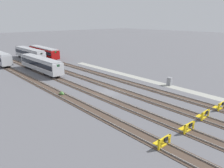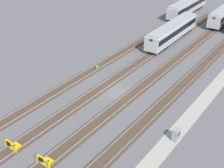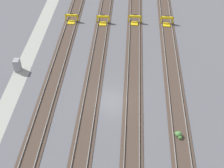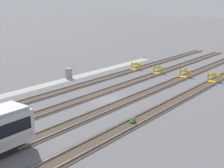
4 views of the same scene
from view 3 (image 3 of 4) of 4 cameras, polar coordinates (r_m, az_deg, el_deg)
The scene contains 12 objects.
ground_plane at distance 35.06m, azimuth -0.10°, elevation -3.23°, with size 400.00×400.00×0.00m, color #5B5B60.
service_walkway at distance 37.45m, azimuth -18.07°, elevation -2.24°, with size 54.00×2.00×0.01m, color #9E9E93.
rail_track_nearest at distance 36.11m, azimuth -11.64°, elevation -2.58°, with size 90.00×2.23×0.21m.
rail_track_near_inner at distance 35.23m, azimuth -4.02°, elevation -2.99°, with size 90.00×2.24×0.21m.
rail_track_middle at distance 35.00m, azimuth 3.84°, elevation -3.35°, with size 90.00×2.24×0.21m.
rail_track_far_inner at distance 35.43m, azimuth 11.67°, elevation -3.66°, with size 90.00×2.23×0.21m.
bumper_stop_nearest_track at distance 48.88m, azimuth -7.42°, elevation 11.72°, with size 1.36×2.01×1.22m.
bumper_stop_near_inner_track at distance 48.14m, azimuth -1.66°, elevation 11.55°, with size 1.35×2.00×1.22m.
bumper_stop_middle_track at distance 48.32m, azimuth 4.19°, elevation 11.58°, with size 1.38×2.01×1.22m.
bumper_stop_far_inner_track at distance 48.58m, azimuth 9.99°, elevation 11.21°, with size 1.35×2.00×1.22m.
electrical_cabinet at distance 40.44m, azimuth -16.95°, elevation 3.34°, with size 0.90×0.73×1.60m.
weed_clump at distance 32.29m, azimuth 12.10°, elevation -9.09°, with size 0.92×0.70×0.64m.
Camera 3 is at (24.64, 1.69, 24.89)m, focal length 50.00 mm.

